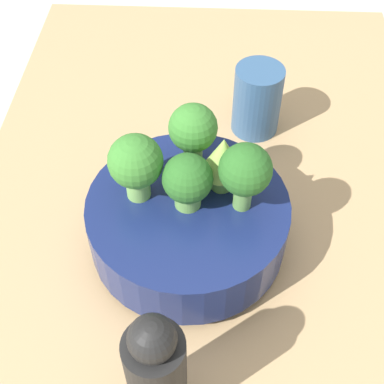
# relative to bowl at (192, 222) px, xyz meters

# --- Properties ---
(ground_plane) EXTENTS (6.00, 6.00, 0.00)m
(ground_plane) POSITION_rel_bowl_xyz_m (0.02, 0.02, -0.09)
(ground_plane) COLOR beige
(table) EXTENTS (1.12, 0.62, 0.05)m
(table) POSITION_rel_bowl_xyz_m (0.02, 0.02, -0.07)
(table) COLOR tan
(table) RESTS_ON ground_plane
(bowl) EXTENTS (0.23, 0.23, 0.08)m
(bowl) POSITION_rel_bowl_xyz_m (0.00, 0.00, 0.00)
(bowl) COLOR navy
(bowl) RESTS_ON table
(broccoli_floret_back) EXTENTS (0.06, 0.06, 0.09)m
(broccoli_floret_back) POSITION_rel_bowl_xyz_m (-0.00, 0.06, 0.09)
(broccoli_floret_back) COLOR #609347
(broccoli_floret_back) RESTS_ON bowl
(broccoli_floret_center) EXTENTS (0.05, 0.05, 0.07)m
(broccoli_floret_center) POSITION_rel_bowl_xyz_m (0.00, 0.00, 0.07)
(broccoli_floret_center) COLOR #6BA34C
(broccoli_floret_center) RESTS_ON bowl
(romanesco_piece_far) EXTENTS (0.05, 0.05, 0.07)m
(romanesco_piece_far) POSITION_rel_bowl_xyz_m (-0.03, 0.04, 0.08)
(romanesco_piece_far) COLOR #609347
(romanesco_piece_far) RESTS_ON bowl
(broccoli_floret_left) EXTENTS (0.06, 0.06, 0.08)m
(broccoli_floret_left) POSITION_rel_bowl_xyz_m (-0.06, 0.00, 0.09)
(broccoli_floret_left) COLOR #6BA34C
(broccoli_floret_left) RESTS_ON bowl
(broccoli_floret_front) EXTENTS (0.06, 0.06, 0.08)m
(broccoli_floret_front) POSITION_rel_bowl_xyz_m (-0.01, -0.06, 0.08)
(broccoli_floret_front) COLOR #7AB256
(broccoli_floret_front) RESTS_ON bowl
(cup) EXTENTS (0.07, 0.07, 0.10)m
(cup) POSITION_rel_bowl_xyz_m (-0.22, 0.09, 0.01)
(cup) COLOR #33567F
(cup) RESTS_ON table
(pepper_mill) EXTENTS (0.05, 0.05, 0.17)m
(pepper_mill) POSITION_rel_bowl_xyz_m (0.19, -0.02, 0.03)
(pepper_mill) COLOR black
(pepper_mill) RESTS_ON table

